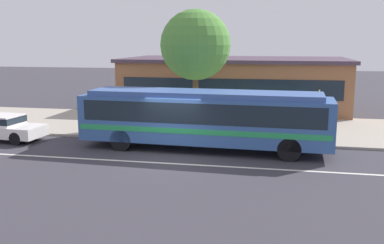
% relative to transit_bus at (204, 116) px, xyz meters
% --- Properties ---
extents(ground_plane, '(120.00, 120.00, 0.00)m').
position_rel_transit_bus_xyz_m(ground_plane, '(-1.22, -1.78, -1.59)').
color(ground_plane, '#36343C').
extents(sidewalk_slab, '(60.00, 8.00, 0.12)m').
position_rel_transit_bus_xyz_m(sidewalk_slab, '(-1.22, 5.35, -1.53)').
color(sidewalk_slab, '#A19688').
rests_on(sidewalk_slab, ground_plane).
extents(lane_stripe_center, '(56.00, 0.16, 0.01)m').
position_rel_transit_bus_xyz_m(lane_stripe_center, '(-1.22, -2.58, -1.58)').
color(lane_stripe_center, silver).
rests_on(lane_stripe_center, ground_plane).
extents(transit_bus, '(11.47, 2.93, 2.72)m').
position_rel_transit_bus_xyz_m(transit_bus, '(0.00, 0.00, 0.00)').
color(transit_bus, '#345A9A').
rests_on(transit_bus, ground_plane).
extents(pedestrian_waiting_near_sign, '(0.41, 0.41, 1.73)m').
position_rel_transit_bus_xyz_m(pedestrian_waiting_near_sign, '(0.75, 2.36, -0.45)').
color(pedestrian_waiting_near_sign, '#3D382F').
rests_on(pedestrian_waiting_near_sign, sidewalk_slab).
extents(bus_stop_sign, '(0.08, 0.44, 2.54)m').
position_rel_transit_bus_xyz_m(bus_stop_sign, '(5.19, 1.93, 0.16)').
color(bus_stop_sign, gray).
rests_on(bus_stop_sign, sidewalk_slab).
extents(street_tree_near_stop, '(3.91, 3.91, 6.58)m').
position_rel_transit_bus_xyz_m(street_tree_near_stop, '(-1.32, 4.71, 3.14)').
color(street_tree_near_stop, brown).
rests_on(street_tree_near_stop, sidewalk_slab).
extents(station_building, '(15.92, 8.44, 3.74)m').
position_rel_transit_bus_xyz_m(station_building, '(0.12, 12.71, 0.29)').
color(station_building, '#905C3C').
rests_on(station_building, ground_plane).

